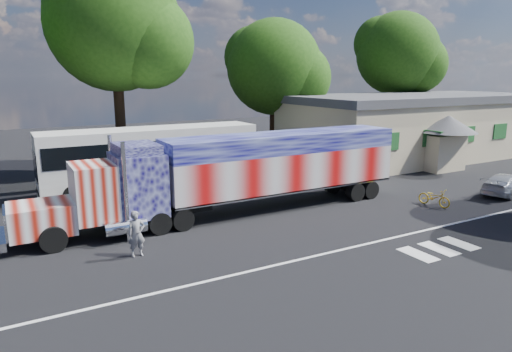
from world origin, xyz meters
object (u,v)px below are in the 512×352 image
tree_n_mid (117,25)px  tree_far_ne (399,54)px  bicycle (434,197)px  semi_truck (242,171)px  woman (136,234)px  coach_bus (152,158)px  parked_car (507,184)px  tree_ne_a (276,68)px

tree_n_mid → tree_far_ne: (27.53, 1.52, -1.23)m
bicycle → tree_far_ne: size_ratio=0.14×
semi_truck → bicycle: bearing=-22.3°
woman → semi_truck: bearing=23.9°
coach_bus → bicycle: bearing=-42.6°
coach_bus → parked_car: (17.50, -11.24, -1.33)m
coach_bus → woman: coach_bus is taller
semi_truck → tree_n_mid: size_ratio=1.34×
coach_bus → bicycle: coach_bus is taller
bicycle → tree_n_mid: bearing=116.1°
semi_truck → tree_ne_a: 18.23m
semi_truck → coach_bus: 7.43m
parked_car → tree_ne_a: (-4.59, 18.16, 6.78)m
tree_n_mid → tree_ne_a: tree_n_mid is taller
coach_bus → tree_far_ne: tree_far_ne is taller
parked_car → tree_n_mid: tree_n_mid is taller
semi_truck → tree_ne_a: bearing=53.0°
coach_bus → woman: bearing=-110.1°
tree_ne_a → tree_far_ne: size_ratio=0.89×
semi_truck → bicycle: semi_truck is taller
coach_bus → tree_n_mid: 9.77m
tree_far_ne → parked_car: bearing=-117.9°
tree_ne_a → tree_far_ne: tree_far_ne is taller
semi_truck → woman: bearing=-153.5°
woman → tree_n_mid: 18.31m
parked_car → tree_n_mid: bearing=34.7°
bicycle → semi_truck: bearing=147.1°
semi_truck → woman: size_ratio=10.94×
parked_car → tree_ne_a: bearing=1.9°
tree_n_mid → tree_ne_a: 13.62m
semi_truck → coach_bus: semi_truck is taller
parked_car → bicycle: parked_car is taller
semi_truck → woman: 6.93m
tree_ne_a → woman: bearing=-134.3°
woman → tree_ne_a: 24.63m
woman → tree_far_ne: tree_far_ne is taller
coach_bus → bicycle: 16.14m
tree_far_ne → semi_truck: bearing=-150.5°
tree_ne_a → tree_far_ne: 14.32m
semi_truck → tree_n_mid: tree_n_mid is taller
woman → tree_n_mid: size_ratio=0.12×
parked_car → woman: 21.23m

